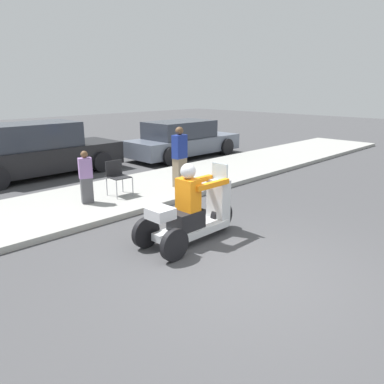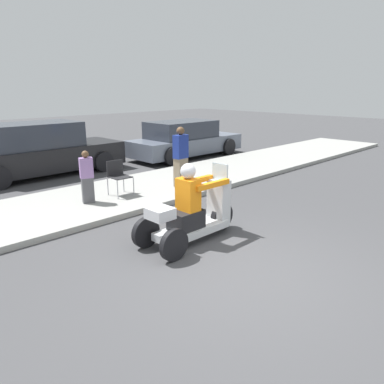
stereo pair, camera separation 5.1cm
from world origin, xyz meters
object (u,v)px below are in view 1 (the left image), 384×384
folding_chair_curbside (117,174)px  parked_car_lot_far (183,140)px  spectator_mid_group (86,178)px  spectator_far_back (180,158)px  parked_car_lot_left (37,151)px  motorcycle_trike (193,214)px

folding_chair_curbside → parked_car_lot_far: size_ratio=0.18×
folding_chair_curbside → spectator_mid_group: bearing=-175.1°
spectator_mid_group → spectator_far_back: (2.43, -0.42, 0.18)m
parked_car_lot_left → parked_car_lot_far: 5.34m
motorcycle_trike → parked_car_lot_far: (5.51, 6.02, 0.16)m
motorcycle_trike → parked_car_lot_far: motorcycle_trike is taller
motorcycle_trike → parked_car_lot_far: 8.17m
spectator_mid_group → folding_chair_curbside: size_ratio=1.43×
spectator_mid_group → parked_car_lot_left: parked_car_lot_left is taller
folding_chair_curbside → parked_car_lot_left: (-0.26, 3.80, 0.13)m
folding_chair_curbside → parked_car_lot_far: (5.01, 2.98, 0.03)m
parked_car_lot_left → parked_car_lot_far: parked_car_lot_left is taller
motorcycle_trike → spectator_mid_group: bearing=96.6°
motorcycle_trike → folding_chair_curbside: 3.09m
spectator_mid_group → parked_car_lot_left: bearing=81.4°
spectator_mid_group → parked_car_lot_left: 3.92m
spectator_far_back → spectator_mid_group: bearing=170.1°
spectator_mid_group → spectator_far_back: spectator_far_back is taller
spectator_mid_group → parked_car_lot_far: 6.61m
parked_car_lot_left → folding_chair_curbside: bearing=-86.1°
motorcycle_trike → folding_chair_curbside: motorcycle_trike is taller
spectator_far_back → folding_chair_curbside: 1.68m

